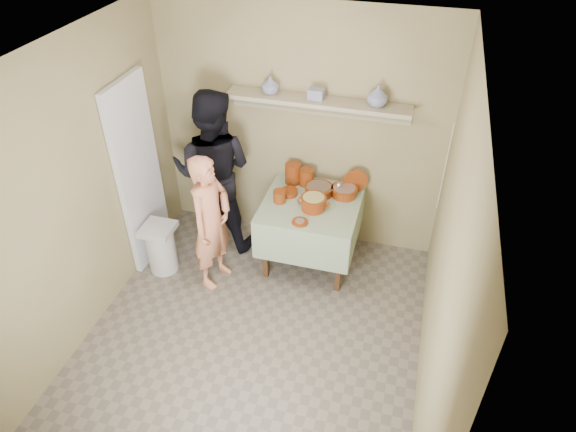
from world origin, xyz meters
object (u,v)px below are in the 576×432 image
(person_cook, at_px, (211,223))
(cazuela_rice, at_px, (313,202))
(person_helper, at_px, (213,172))
(serving_table, at_px, (311,212))
(trash_bin, at_px, (161,248))

(person_cook, height_order, cazuela_rice, person_cook)
(person_helper, bearing_deg, serving_table, 171.27)
(person_helper, xyz_separation_m, serving_table, (1.08, -0.06, -0.27))
(serving_table, xyz_separation_m, cazuela_rice, (0.04, -0.10, 0.20))
(cazuela_rice, bearing_deg, person_helper, 171.67)
(serving_table, distance_m, trash_bin, 1.61)
(serving_table, relative_size, cazuela_rice, 2.95)
(person_cook, distance_m, cazuela_rice, 1.02)
(person_cook, height_order, trash_bin, person_cook)
(person_helper, distance_m, trash_bin, 0.96)
(cazuela_rice, bearing_deg, serving_table, 111.86)
(serving_table, bearing_deg, trash_bin, -159.24)
(cazuela_rice, bearing_deg, person_cook, -154.38)
(person_cook, distance_m, trash_bin, 0.74)
(person_cook, relative_size, trash_bin, 2.59)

